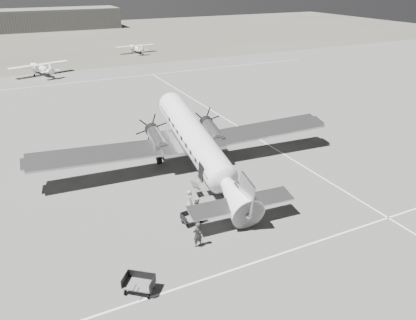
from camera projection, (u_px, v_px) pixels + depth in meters
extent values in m
plane|color=slate|center=(172.00, 175.00, 37.15)|extent=(260.00, 260.00, 0.00)
cube|color=white|center=(253.00, 263.00, 25.71)|extent=(60.00, 0.15, 0.01)
cube|color=white|center=(280.00, 152.00, 41.96)|extent=(0.15, 80.00, 0.01)
cube|color=white|center=(87.00, 81.00, 69.80)|extent=(90.00, 0.15, 0.01)
cube|color=#5A574C|center=(49.00, 40.00, 114.70)|extent=(260.00, 90.00, 0.01)
cube|color=slate|center=(54.00, 20.00, 135.87)|extent=(42.00, 14.00, 6.00)
cube|color=slate|center=(52.00, 9.00, 134.50)|extent=(42.00, 14.00, 0.60)
imported|color=#313131|center=(198.00, 234.00, 26.98)|extent=(0.70, 0.48, 1.87)
imported|color=#B8B8B6|center=(197.00, 208.00, 30.18)|extent=(0.73, 0.91, 1.77)
imported|color=#AAAAA8|center=(189.00, 199.00, 31.73)|extent=(0.54, 0.75, 1.45)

